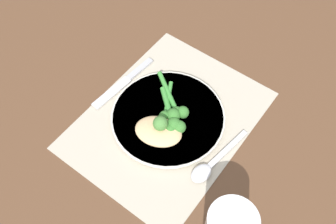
% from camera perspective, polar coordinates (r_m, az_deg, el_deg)
% --- Properties ---
extents(ground_plane, '(3.00, 3.00, 0.00)m').
position_cam_1_polar(ground_plane, '(0.87, 0.00, -1.20)').
color(ground_plane, brown).
extents(placemat, '(0.42, 0.32, 0.00)m').
position_cam_1_polar(placemat, '(0.87, 0.00, -1.13)').
color(placemat, '#B2A893').
rests_on(placemat, ground_plane).
extents(plate, '(0.25, 0.25, 0.01)m').
position_cam_1_polar(plate, '(0.86, 0.00, -0.77)').
color(plate, silver).
rests_on(plate, placemat).
extents(chicken_fillet, '(0.10, 0.12, 0.02)m').
position_cam_1_polar(chicken_fillet, '(0.82, -1.40, -2.83)').
color(chicken_fillet, tan).
rests_on(chicken_fillet, plate).
extents(pesto_dollop_primary, '(0.03, 0.03, 0.03)m').
position_cam_1_polar(pesto_dollop_primary, '(0.80, -1.12, -1.67)').
color(pesto_dollop_primary, '#477F38').
rests_on(pesto_dollop_primary, chicken_fillet).
extents(broccoli_stalk_right, '(0.10, 0.11, 0.03)m').
position_cam_1_polar(broccoli_stalk_right, '(0.83, 0.78, -1.57)').
color(broccoli_stalk_right, '#3D8E38').
rests_on(broccoli_stalk_right, plate).
extents(broccoli_stalk_rear, '(0.11, 0.06, 0.03)m').
position_cam_1_polar(broccoli_stalk_rear, '(0.84, -0.63, -0.22)').
color(broccoli_stalk_rear, '#3D8E38').
rests_on(broccoli_stalk_rear, plate).
extents(broccoli_stalk_left, '(0.10, 0.13, 0.03)m').
position_cam_1_polar(broccoli_stalk_left, '(0.85, 1.12, 0.44)').
color(broccoli_stalk_left, '#3D8E38').
rests_on(broccoli_stalk_left, plate).
extents(knife, '(0.19, 0.03, 0.01)m').
position_cam_1_polar(knife, '(0.93, -6.31, 4.39)').
color(knife, silver).
rests_on(knife, placemat).
extents(spoon, '(0.17, 0.05, 0.01)m').
position_cam_1_polar(spoon, '(0.81, 5.73, -8.04)').
color(spoon, silver).
rests_on(spoon, placemat).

